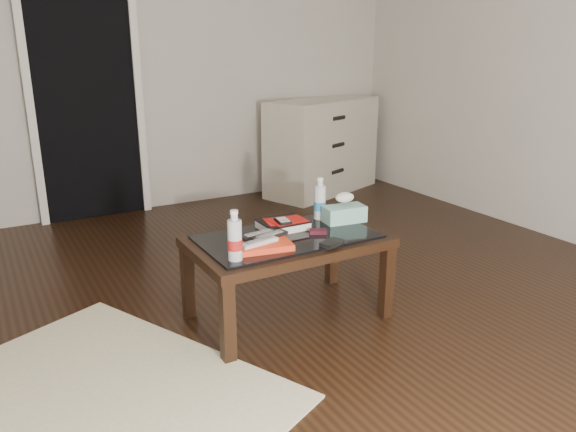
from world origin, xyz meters
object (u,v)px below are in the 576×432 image
Objects in this scene: textbook at (283,224)px; tissue_box at (344,214)px; water_bottle_right at (320,198)px; coffee_table at (287,247)px; water_bottle_left at (235,235)px; dresser at (322,146)px.

tissue_box is (0.36, -0.06, 0.02)m from textbook.
coffee_table is at bearing -151.21° from water_bottle_right.
textbook is 1.05× the size of water_bottle_left.
water_bottle_left is 1.03× the size of tissue_box.
dresser is 2.37m from water_bottle_right.
water_bottle_left reaches higher than coffee_table.
water_bottle_right is at bearing 11.39° from textbook.
dresser reaches higher than tissue_box.
coffee_table is 0.45m from water_bottle_left.
dresser is 3.05m from water_bottle_left.
water_bottle_right is (-1.30, -1.98, 0.13)m from dresser.
coffee_table is at bearing 24.84° from water_bottle_left.
water_bottle_right is 1.03× the size of tissue_box.
textbook is at bearing 71.80° from coffee_table.
textbook is 1.09× the size of tissue_box.
dresser is at bearing 67.14° from tissue_box.
water_bottle_left and water_bottle_right have the same top height.
textbook is 0.29m from water_bottle_right.
dresser reaches higher than coffee_table.
textbook is at bearing -148.11° from dresser.
coffee_table is 0.15m from textbook.
coffee_table is 0.77× the size of dresser.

